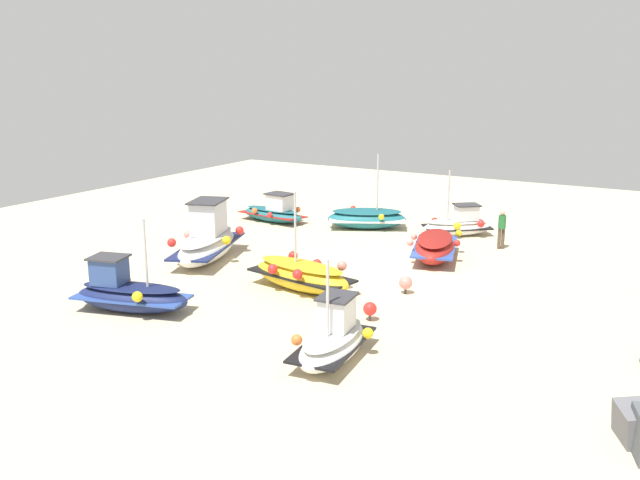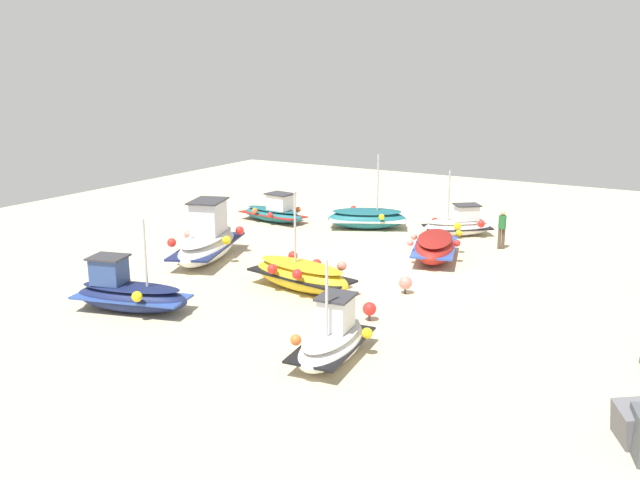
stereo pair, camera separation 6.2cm
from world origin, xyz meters
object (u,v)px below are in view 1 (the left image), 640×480
Objects in this scene: fishing_boat_6 at (333,339)px; fishing_boat_7 at (274,212)px; fishing_boat_0 at (458,225)px; fishing_boat_3 at (129,294)px; fishing_boat_4 at (435,247)px; fishing_boat_5 at (367,218)px; mooring_buoy_0 at (406,283)px; person_walking at (502,227)px; fishing_boat_1 at (207,241)px; mooring_buoy_1 at (370,309)px; fishing_boat_2 at (301,275)px.

fishing_boat_7 is (-12.96, -10.64, -0.05)m from fishing_boat_6.
fishing_boat_3 is (14.94, -5.62, 0.08)m from fishing_boat_0.
fishing_boat_5 is at bearing -142.72° from fishing_boat_4.
person_walking is at bearing 171.43° from mooring_buoy_0.
fishing_boat_1 is 9.12m from fishing_boat_4.
fishing_boat_4 reaches higher than mooring_buoy_1.
fishing_boat_5 is (-8.12, 3.07, -0.28)m from fishing_boat_1.
fishing_boat_0 is 9.12m from fishing_boat_7.
mooring_buoy_1 is (1.49, 3.38, -0.16)m from fishing_boat_2.
fishing_boat_7 is 5.90× the size of mooring_buoy_0.
person_walking is 7.63m from mooring_buoy_0.
fishing_boat_0 is at bearing 29.55° from person_walking.
fishing_boat_0 is at bearing -0.11° from fishing_boat_6.
fishing_boat_6 is at bearing -43.95° from fishing_boat_7.
person_walking reaches higher than mooring_buoy_0.
person_walking reaches higher than mooring_buoy_1.
fishing_boat_1 is at bearing 50.26° from fishing_boat_6.
fishing_boat_2 is 7.07× the size of mooring_buoy_1.
fishing_boat_7 is at bearing 32.65° from fishing_boat_6.
mooring_buoy_0 is (7.52, -1.13, -0.58)m from person_walking.
fishing_boat_2 is 10.90m from fishing_boat_7.
fishing_boat_3 is at bearing 120.01° from person_walking.
fishing_boat_5 reaches higher than fishing_boat_2.
fishing_boat_5 is 6.85× the size of mooring_buoy_1.
fishing_boat_2 reaches higher than fishing_boat_1.
mooring_buoy_1 is at bearing 144.92° from person_walking.
fishing_boat_1 is 1.21× the size of fishing_boat_2.
fishing_boat_2 is 5.79m from fishing_boat_3.
fishing_boat_2 is 1.01× the size of fishing_boat_4.
fishing_boat_5 is 12.33m from mooring_buoy_1.
fishing_boat_7 reaches higher than mooring_buoy_1.
fishing_boat_7 is at bearing 63.12° from person_walking.
fishing_boat_0 is 0.96× the size of fishing_boat_6.
fishing_boat_5 reaches higher than fishing_boat_0.
person_walking is 10.51m from mooring_buoy_1.
fishing_boat_6 is (10.50, 1.19, 0.02)m from fishing_boat_4.
fishing_boat_6 reaches higher than fishing_boat_4.
fishing_boat_4 is (4.39, 0.54, 0.02)m from fishing_boat_0.
fishing_boat_2 reaches higher than fishing_boat_4.
fishing_boat_7 is (-8.46, -6.87, -0.05)m from fishing_boat_2.
fishing_boat_4 is at bearing -122.54° from fishing_boat_0.
fishing_boat_1 is 1.36× the size of fishing_boat_7.
mooring_buoy_0 is 1.06× the size of mooring_buoy_1.
mooring_buoy_0 is at bearing 142.10° from person_walking.
fishing_boat_6 reaches higher than person_walking.
person_walking is (-8.95, 4.43, 0.43)m from fishing_boat_2.
fishing_boat_5 reaches higher than fishing_boat_7.
fishing_boat_1 is 3.01× the size of person_walking.
mooring_buoy_1 is at bearing -37.52° from fishing_boat_7.
mooring_buoy_0 is (8.96, 1.25, -0.10)m from fishing_boat_0.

